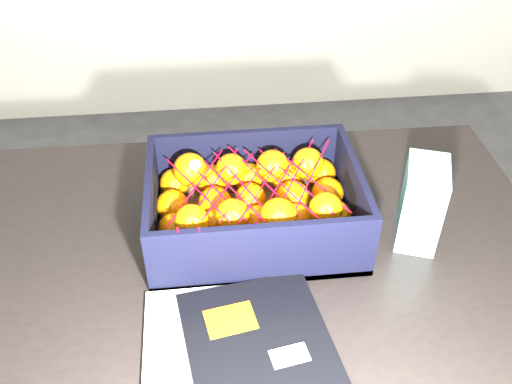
{
  "coord_description": "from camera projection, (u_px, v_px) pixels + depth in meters",
  "views": [
    {
      "loc": [
        -0.22,
        -0.74,
        1.46
      ],
      "look_at": [
        -0.14,
        -0.0,
        0.86
      ],
      "focal_mm": 39.7,
      "sensor_mm": 36.0,
      "label": 1
    }
  ],
  "objects": [
    {
      "name": "clementine_heap",
      "position": [
        255.0,
        205.0,
        1.01
      ],
      "size": [
        0.35,
        0.26,
        0.11
      ],
      "color": "#D66E04",
      "rests_on": "produce_crate"
    },
    {
      "name": "mesh_net",
      "position": [
        250.0,
        187.0,
        0.97
      ],
      "size": [
        0.31,
        0.25,
        0.09
      ],
      "color": "red",
      "rests_on": "clementine_heap"
    },
    {
      "name": "produce_crate",
      "position": [
        254.0,
        211.0,
        1.02
      ],
      "size": [
        0.37,
        0.28,
        0.13
      ],
      "color": "brown",
      "rests_on": "table"
    },
    {
      "name": "retail_carton",
      "position": [
        421.0,
        203.0,
        0.98
      ],
      "size": [
        0.1,
        0.12,
        0.15
      ],
      "primitive_type": "cube",
      "rotation": [
        0.0,
        0.0,
        -0.35
      ],
      "color": "silver",
      "rests_on": "table"
    },
    {
      "name": "magazine_stack",
      "position": [
        234.0,
        359.0,
        0.82
      ],
      "size": [
        0.3,
        0.31,
        0.02
      ],
      "color": "silver",
      "rests_on": "table"
    },
    {
      "name": "table",
      "position": [
        224.0,
        304.0,
        1.03
      ],
      "size": [
        1.21,
        0.81,
        0.75
      ],
      "color": "black",
      "rests_on": "ground"
    }
  ]
}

